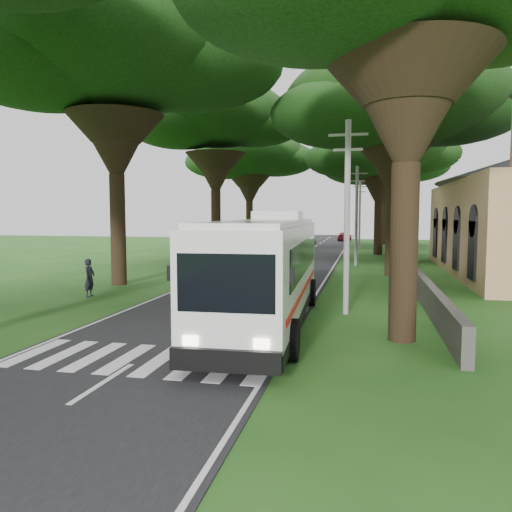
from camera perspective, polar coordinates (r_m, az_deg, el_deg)
The scene contains 18 objects.
ground at distance 16.72m, azimuth -10.17°, elevation -9.74°, with size 140.00×140.00×0.00m, color #1A4A15.
road at distance 40.63m, azimuth 3.51°, elevation -1.07°, with size 8.00×120.00×0.04m, color black.
crosswalk at distance 14.97m, azimuth -13.18°, elevation -11.54°, with size 8.00×3.00×0.01m, color silver.
property_wall at distance 39.18m, azimuth 16.39°, elevation -0.61°, with size 0.35×50.00×1.20m, color #383533.
pole_near at distance 20.94m, azimuth 10.36°, elevation 4.74°, with size 1.60×0.24×8.00m.
pole_mid at distance 40.93m, azimuth 11.41°, elevation 4.73°, with size 1.60×0.24×8.00m.
pole_far at distance 60.93m, azimuth 11.77°, elevation 4.73°, with size 1.60×0.24×8.00m.
tree_l_mida at distance 31.82m, azimuth -15.93°, elevation 21.35°, with size 15.82×15.82×16.80m.
tree_l_midb at distance 47.82m, azimuth -4.68°, elevation 15.51°, with size 13.78×13.78×16.17m.
tree_l_far at distance 65.07m, azimuth -0.76°, elevation 11.44°, with size 14.15×14.15×14.81m.
tree_r_mida at distance 35.74m, azimuth 15.61°, elevation 16.59°, with size 14.57×14.57×14.79m.
tree_r_midb at distance 53.34m, azimuth 13.98°, elevation 11.74°, with size 13.53×13.53×13.74m.
tree_r_far at distance 71.32m, azimuth 14.43°, elevation 10.42°, with size 14.87×14.87×14.58m.
coach_bus at distance 18.74m, azimuth 1.28°, elevation -1.47°, with size 3.62×13.53×3.96m.
distant_car_a at distance 54.63m, azimuth 3.80°, elevation 1.14°, with size 1.53×3.79×1.29m, color silver.
distant_car_b at distance 67.78m, azimuth 5.84°, elevation 1.89°, with size 1.50×4.31×1.42m, color #21294E.
distant_car_c at distance 78.96m, azimuth 10.08°, elevation 2.22°, with size 1.83×4.50×1.31m, color maroon.
pedestrian at distance 26.56m, azimuth -18.49°, elevation -2.39°, with size 0.70×0.46×1.93m, color black.
Camera 1 is at (6.28, -14.92, 4.19)m, focal length 35.00 mm.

